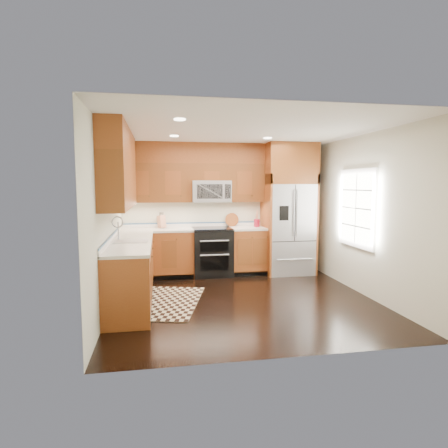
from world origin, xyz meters
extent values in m
plane|color=black|center=(0.00, 0.00, 0.00)|extent=(4.00, 4.00, 0.00)
cube|color=beige|center=(0.00, 2.00, 1.30)|extent=(4.00, 0.02, 2.60)
cube|color=beige|center=(-2.00, 0.00, 1.30)|extent=(0.02, 4.00, 2.60)
cube|color=beige|center=(2.00, 0.00, 1.30)|extent=(0.02, 4.00, 2.60)
cube|color=white|center=(1.98, 0.20, 1.40)|extent=(0.04, 1.10, 1.30)
cube|color=white|center=(1.97, 0.20, 1.40)|extent=(0.02, 0.95, 1.15)
cube|color=#924D1C|center=(-1.31, 1.70, 0.45)|extent=(1.37, 0.60, 0.90)
cube|color=#924D1C|center=(0.49, 1.70, 0.45)|extent=(0.72, 0.60, 0.90)
cube|color=#924D1C|center=(-1.70, 0.20, 0.45)|extent=(0.60, 2.40, 0.90)
cube|color=silver|center=(-0.57, 1.70, 0.92)|extent=(2.85, 0.62, 0.04)
cube|color=silver|center=(-1.70, 0.20, 0.92)|extent=(0.62, 2.40, 0.04)
cube|color=brown|center=(-0.57, 1.83, 1.83)|extent=(2.85, 0.33, 0.75)
cube|color=brown|center=(-1.83, 0.20, 1.83)|extent=(0.33, 2.40, 0.75)
cube|color=#924D1C|center=(-0.57, 1.83, 2.40)|extent=(2.85, 0.33, 0.40)
cube|color=#924D1C|center=(-1.83, 0.20, 2.40)|extent=(0.33, 2.40, 0.40)
cube|color=black|center=(-0.25, 1.67, 0.46)|extent=(0.76, 0.64, 0.92)
cube|color=black|center=(-0.25, 1.67, 0.94)|extent=(0.76, 0.60, 0.02)
cube|color=black|center=(-0.25, 1.35, 0.62)|extent=(0.55, 0.01, 0.18)
cube|color=black|center=(-0.25, 1.35, 0.30)|extent=(0.55, 0.01, 0.28)
cylinder|color=#B2B2B7|center=(-0.25, 1.33, 0.74)|extent=(0.55, 0.02, 0.02)
cylinder|color=#B2B2B7|center=(-0.25, 1.33, 0.47)|extent=(0.55, 0.02, 0.02)
cube|color=#B2B2B7|center=(-0.25, 1.80, 1.66)|extent=(0.76, 0.40, 0.42)
cube|color=black|center=(-0.30, 1.60, 1.66)|extent=(0.50, 0.01, 0.28)
cube|color=#B2B2B7|center=(1.30, 1.63, 0.90)|extent=(0.90, 0.74, 1.80)
cube|color=black|center=(1.30, 1.26, 1.25)|extent=(0.01, 0.01, 1.08)
cube|color=black|center=(1.08, 1.25, 1.25)|extent=(0.18, 0.01, 0.28)
cube|color=#924D1C|center=(0.83, 1.63, 1.00)|extent=(0.04, 0.74, 2.00)
cube|color=#924D1C|center=(1.77, 1.63, 1.00)|extent=(0.04, 0.74, 2.00)
cube|color=brown|center=(1.30, 1.63, 2.20)|extent=(0.98, 0.74, 0.80)
cube|color=#B2B2B7|center=(-1.70, 0.20, 0.95)|extent=(0.50, 0.42, 0.02)
cylinder|color=#B2B2B7|center=(-1.90, 0.42, 1.08)|extent=(0.02, 0.02, 0.28)
torus|color=#B2B2B7|center=(-1.90, 0.34, 1.22)|extent=(0.18, 0.02, 0.18)
cube|color=black|center=(-1.20, 0.08, 0.01)|extent=(1.36, 1.83, 0.01)
cube|color=#AF7455|center=(-1.23, 1.88, 1.06)|extent=(0.17, 0.19, 0.25)
cylinder|color=maroon|center=(0.68, 1.76, 1.02)|extent=(0.15, 0.15, 0.16)
cylinder|color=brown|center=(0.20, 1.94, 0.95)|extent=(0.28, 0.28, 0.02)
camera|label=1|loc=(-1.27, -5.55, 1.79)|focal=30.00mm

